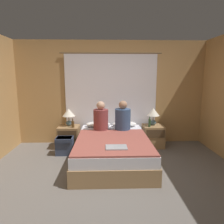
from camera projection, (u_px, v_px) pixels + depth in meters
ground_plane at (115, 186)px, 3.05m from camera, size 16.00×16.00×0.00m
wall_back at (111, 93)px, 4.92m from camera, size 4.66×0.06×2.50m
curtain_panel at (111, 99)px, 4.88m from camera, size 2.41×0.03×2.21m
bed at (112, 149)px, 3.96m from camera, size 1.41×2.08×0.48m
nightstand_left at (69, 137)px, 4.69m from camera, size 0.47×0.47×0.51m
nightstand_right at (153, 136)px, 4.75m from camera, size 0.47×0.47×0.51m
lamp_left at (69, 114)px, 4.66m from camera, size 0.29×0.29×0.41m
lamp_right at (153, 114)px, 4.72m from camera, size 0.29×0.29×0.41m
pillow_left at (98, 124)px, 4.73m from camera, size 0.58×0.30×0.12m
pillow_right at (124, 124)px, 4.75m from camera, size 0.58×0.30×0.12m
blanket_on_bed at (113, 141)px, 3.65m from camera, size 1.35×1.48×0.03m
person_left_in_bed at (101, 119)px, 4.36m from camera, size 0.32×0.32×0.65m
person_right_in_bed at (123, 118)px, 4.37m from camera, size 0.34×0.34×0.66m
beer_bottle_on_left_stand at (73, 124)px, 4.53m from camera, size 0.07×0.07×0.20m
beer_bottle_on_right_stand at (150, 123)px, 4.58m from camera, size 0.06×0.06×0.24m
laptop_on_bed at (116, 147)px, 3.27m from camera, size 0.35×0.24×0.02m
backpack_on_floor at (65, 145)px, 4.28m from camera, size 0.36×0.29×0.38m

